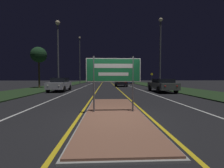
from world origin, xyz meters
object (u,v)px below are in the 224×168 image
streetlight_right_near (160,47)px  car_receding_1 (121,82)px  streetlight_left_far (80,56)px  highway_sign (113,72)px  car_receding_2 (130,81)px  streetlight_left_near (58,45)px  car_approaching_0 (60,84)px  warning_sign (152,78)px  car_receding_0 (162,85)px

streetlight_right_near → car_receding_1: 10.85m
streetlight_right_near → streetlight_left_far: bearing=125.6°
highway_sign → car_receding_2: highway_sign is taller
highway_sign → streetlight_left_near: size_ratio=0.29×
car_receding_2 → car_approaching_0: 24.75m
streetlight_left_far → warning_sign: (15.41, -6.22, -5.06)m
streetlight_right_near → warning_sign: streetlight_right_near is taller
highway_sign → streetlight_left_near: (-6.13, 12.12, 3.78)m
streetlight_left_near → highway_sign: bearing=-63.2°
streetlight_left_near → car_approaching_0: bearing=-65.5°
warning_sign → car_receding_0: bearing=-102.7°
streetlight_left_far → car_receding_1: bearing=-44.7°
streetlight_left_far → car_receding_2: (12.49, 3.49, -5.89)m
car_receding_0 → streetlight_right_near: bearing=77.4°
streetlight_right_near → car_receding_2: (-0.29, 21.34, -4.61)m
streetlight_left_far → warning_sign: size_ratio=4.46×
streetlight_left_near → warning_sign: bearing=36.4°
streetlight_right_near → car_approaching_0: bearing=-177.8°
car_receding_0 → streetlight_left_far: bearing=122.3°
streetlight_left_near → car_receding_1: bearing=44.8°
highway_sign → streetlight_right_near: size_ratio=0.28×
streetlight_left_near → car_receding_1: 13.01m
car_receding_1 → warning_sign: warning_sign is taller
streetlight_left_near → car_receding_2: (12.16, 20.82, -4.84)m
streetlight_left_near → streetlight_left_far: bearing=91.1°
streetlight_left_far → car_receding_2: size_ratio=2.72×
streetlight_left_far → car_receding_2: bearing=15.6°
car_receding_1 → car_receding_0: bearing=-72.2°
car_receding_0 → car_receding_2: car_receding_0 is taller
car_receding_1 → car_approaching_0: 12.50m
car_approaching_0 → car_receding_1: bearing=49.5°
car_receding_1 → car_receding_2: bearing=73.8°
highway_sign → streetlight_left_near: 14.10m
streetlight_left_near → car_receding_2: streetlight_left_near is taller
highway_sign → car_receding_0: bearing=58.9°
car_receding_0 → car_approaching_0: (-11.60, 1.30, 0.04)m
car_receding_2 → car_approaching_0: bearing=-118.2°
highway_sign → car_receding_2: 33.50m
car_receding_0 → warning_sign: bearing=77.3°
highway_sign → warning_sign: size_ratio=0.96×
streetlight_right_near → car_receding_0: 4.92m
streetlight_left_far → car_approaching_0: bearing=-87.6°
highway_sign → car_approaching_0: (-5.67, 11.13, -0.99)m
streetlight_left_near → streetlight_right_near: 12.46m
streetlight_left_far → streetlight_right_near: streetlight_left_far is taller
streetlight_left_far → car_approaching_0: streetlight_left_far is taller
car_receding_2 → warning_sign: bearing=-73.3°
car_receding_0 → car_receding_2: bearing=89.7°
car_receding_1 → car_approaching_0: size_ratio=1.08×
highway_sign → streetlight_right_near: (6.32, 11.60, 3.54)m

